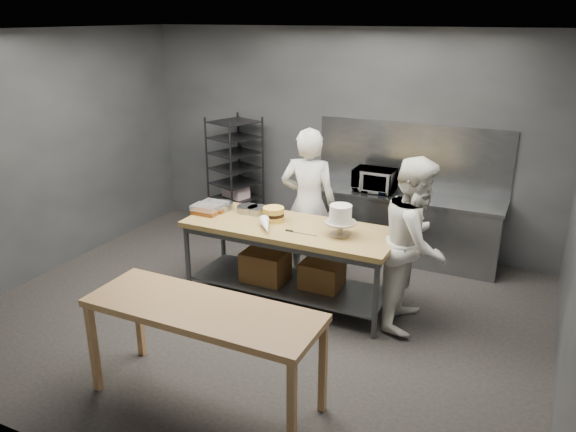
{
  "coord_description": "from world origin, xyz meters",
  "views": [
    {
      "loc": [
        2.67,
        -4.85,
        3.14
      ],
      "look_at": [
        0.16,
        0.4,
        1.05
      ],
      "focal_mm": 35.0,
      "sensor_mm": 36.0,
      "label": 1
    }
  ],
  "objects_px": {
    "microwave": "(374,180)",
    "speed_rack": "(235,177)",
    "work_table": "(290,254)",
    "chef_right": "(415,243)",
    "chef_behind": "(309,205)",
    "frosted_cake_stand": "(341,217)",
    "layer_cake": "(274,214)",
    "near_counter": "(203,316)"
  },
  "relations": [
    {
      "from": "layer_cake",
      "to": "speed_rack",
      "type": "bearing_deg",
      "value": 132.31
    },
    {
      "from": "near_counter",
      "to": "chef_behind",
      "type": "xyz_separation_m",
      "value": [
        -0.2,
        2.63,
        0.14
      ]
    },
    {
      "from": "chef_behind",
      "to": "chef_right",
      "type": "bearing_deg",
      "value": 148.92
    },
    {
      "from": "microwave",
      "to": "layer_cake",
      "type": "xyz_separation_m",
      "value": [
        -0.67,
        -1.67,
        -0.05
      ]
    },
    {
      "from": "speed_rack",
      "to": "frosted_cake_stand",
      "type": "relative_size",
      "value": 5.15
    },
    {
      "from": "frosted_cake_stand",
      "to": "chef_right",
      "type": "bearing_deg",
      "value": 10.73
    },
    {
      "from": "frosted_cake_stand",
      "to": "work_table",
      "type": "bearing_deg",
      "value": 176.26
    },
    {
      "from": "near_counter",
      "to": "frosted_cake_stand",
      "type": "distance_m",
      "value": 2.0
    },
    {
      "from": "frosted_cake_stand",
      "to": "chef_behind",
      "type": "bearing_deg",
      "value": 133.35
    },
    {
      "from": "speed_rack",
      "to": "layer_cake",
      "type": "bearing_deg",
      "value": -47.69
    },
    {
      "from": "work_table",
      "to": "chef_right",
      "type": "distance_m",
      "value": 1.43
    },
    {
      "from": "layer_cake",
      "to": "chef_right",
      "type": "bearing_deg",
      "value": 1.74
    },
    {
      "from": "near_counter",
      "to": "chef_right",
      "type": "xyz_separation_m",
      "value": [
        1.25,
        2.06,
        0.1
      ]
    },
    {
      "from": "near_counter",
      "to": "layer_cake",
      "type": "relative_size",
      "value": 8.29
    },
    {
      "from": "near_counter",
      "to": "frosted_cake_stand",
      "type": "xyz_separation_m",
      "value": [
        0.48,
        1.91,
        0.32
      ]
    },
    {
      "from": "work_table",
      "to": "chef_right",
      "type": "xyz_separation_m",
      "value": [
        1.39,
        0.11,
        0.34
      ]
    },
    {
      "from": "microwave",
      "to": "speed_rack",
      "type": "bearing_deg",
      "value": -177.84
    },
    {
      "from": "microwave",
      "to": "chef_behind",
      "type": "bearing_deg",
      "value": -115.6
    },
    {
      "from": "speed_rack",
      "to": "chef_right",
      "type": "xyz_separation_m",
      "value": [
        3.07,
        -1.55,
        0.06
      ]
    },
    {
      "from": "chef_right",
      "to": "speed_rack",
      "type": "bearing_deg",
      "value": 62.01
    },
    {
      "from": "microwave",
      "to": "layer_cake",
      "type": "height_order",
      "value": "microwave"
    },
    {
      "from": "work_table",
      "to": "microwave",
      "type": "distance_m",
      "value": 1.85
    },
    {
      "from": "speed_rack",
      "to": "layer_cake",
      "type": "xyz_separation_m",
      "value": [
        1.45,
        -1.59,
        0.14
      ]
    },
    {
      "from": "work_table",
      "to": "layer_cake",
      "type": "bearing_deg",
      "value": 166.0
    },
    {
      "from": "speed_rack",
      "to": "layer_cake",
      "type": "distance_m",
      "value": 2.16
    },
    {
      "from": "work_table",
      "to": "frosted_cake_stand",
      "type": "distance_m",
      "value": 0.83
    },
    {
      "from": "frosted_cake_stand",
      "to": "layer_cake",
      "type": "xyz_separation_m",
      "value": [
        -0.84,
        0.1,
        -0.13
      ]
    },
    {
      "from": "speed_rack",
      "to": "chef_behind",
      "type": "height_order",
      "value": "chef_behind"
    },
    {
      "from": "work_table",
      "to": "speed_rack",
      "type": "distance_m",
      "value": 2.37
    },
    {
      "from": "work_table",
      "to": "frosted_cake_stand",
      "type": "bearing_deg",
      "value": -3.74
    },
    {
      "from": "work_table",
      "to": "chef_right",
      "type": "bearing_deg",
      "value": 4.39
    },
    {
      "from": "near_counter",
      "to": "layer_cake",
      "type": "bearing_deg",
      "value": 100.37
    },
    {
      "from": "work_table",
      "to": "near_counter",
      "type": "relative_size",
      "value": 1.2
    },
    {
      "from": "near_counter",
      "to": "microwave",
      "type": "xyz_separation_m",
      "value": [
        0.3,
        3.68,
        0.24
      ]
    },
    {
      "from": "near_counter",
      "to": "speed_rack",
      "type": "height_order",
      "value": "speed_rack"
    },
    {
      "from": "near_counter",
      "to": "chef_behind",
      "type": "relative_size",
      "value": 1.05
    },
    {
      "from": "chef_right",
      "to": "frosted_cake_stand",
      "type": "height_order",
      "value": "chef_right"
    },
    {
      "from": "near_counter",
      "to": "layer_cake",
      "type": "height_order",
      "value": "layer_cake"
    },
    {
      "from": "microwave",
      "to": "chef_right",
      "type": "bearing_deg",
      "value": -59.67
    },
    {
      "from": "microwave",
      "to": "frosted_cake_stand",
      "type": "distance_m",
      "value": 1.78
    },
    {
      "from": "speed_rack",
      "to": "frosted_cake_stand",
      "type": "bearing_deg",
      "value": -36.4
    },
    {
      "from": "frosted_cake_stand",
      "to": "near_counter",
      "type": "bearing_deg",
      "value": -103.98
    }
  ]
}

